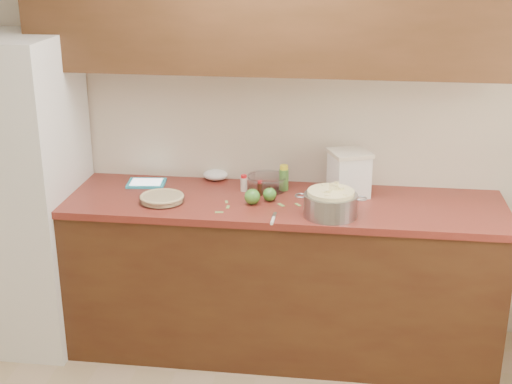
# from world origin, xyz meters

# --- Properties ---
(room_shell) EXTENTS (3.60, 3.60, 3.60)m
(room_shell) POSITION_xyz_m (0.00, 0.00, 1.30)
(room_shell) COLOR tan
(room_shell) RESTS_ON ground
(counter_run) EXTENTS (2.64, 0.68, 0.92)m
(counter_run) POSITION_xyz_m (0.00, 1.48, 0.46)
(counter_run) COLOR #472914
(counter_run) RESTS_ON ground
(upper_cabinets) EXTENTS (2.60, 0.34, 0.70)m
(upper_cabinets) POSITION_xyz_m (0.00, 1.63, 1.95)
(upper_cabinets) COLOR #4F2D18
(upper_cabinets) RESTS_ON room_shell
(fridge) EXTENTS (0.70, 0.70, 1.80)m
(fridge) POSITION_xyz_m (-1.44, 1.44, 0.90)
(fridge) COLOR white
(fridge) RESTS_ON ground
(pie) EXTENTS (0.25, 0.25, 0.04)m
(pie) POSITION_xyz_m (-0.55, 1.36, 0.94)
(pie) COLOR silver
(pie) RESTS_ON counter_run
(colander) EXTENTS (0.37, 0.28, 0.14)m
(colander) POSITION_xyz_m (0.37, 1.28, 0.99)
(colander) COLOR gray
(colander) RESTS_ON counter_run
(flour_canister) EXTENTS (0.27, 0.27, 0.26)m
(flour_canister) POSITION_xyz_m (0.46, 1.61, 1.05)
(flour_canister) COLOR white
(flour_canister) RESTS_ON counter_run
(tablet) EXTENTS (0.23, 0.19, 0.02)m
(tablet) POSITION_xyz_m (-0.71, 1.64, 0.93)
(tablet) COLOR #2AAECD
(tablet) RESTS_ON counter_run
(paring_knife) EXTENTS (0.02, 0.18, 0.02)m
(paring_knife) POSITION_xyz_m (0.08, 1.17, 0.93)
(paring_knife) COLOR gray
(paring_knife) RESTS_ON counter_run
(lemon_bottle) EXTENTS (0.05, 0.05, 0.15)m
(lemon_bottle) POSITION_xyz_m (0.09, 1.65, 0.99)
(lemon_bottle) COLOR #4C8C38
(lemon_bottle) RESTS_ON counter_run
(cinnamon_shaker) EXTENTS (0.04, 0.04, 0.10)m
(cinnamon_shaker) POSITION_xyz_m (-0.13, 1.60, 0.97)
(cinnamon_shaker) COLOR beige
(cinnamon_shaker) RESTS_ON counter_run
(vanilla_bottle) EXTENTS (0.03, 0.03, 0.09)m
(vanilla_bottle) POSITION_xyz_m (-0.03, 1.54, 0.96)
(vanilla_bottle) COLOR black
(vanilla_bottle) RESTS_ON counter_run
(mixing_bowl) EXTENTS (0.23, 0.23, 0.09)m
(mixing_bowl) POSITION_xyz_m (-0.00, 1.64, 0.97)
(mixing_bowl) COLOR silver
(mixing_bowl) RESTS_ON counter_run
(paper_towel) EXTENTS (0.17, 0.15, 0.06)m
(paper_towel) POSITION_xyz_m (-0.33, 1.77, 0.95)
(paper_towel) COLOR white
(paper_towel) RESTS_ON counter_run
(apple_left) EXTENTS (0.09, 0.09, 0.10)m
(apple_left) POSITION_xyz_m (-0.05, 1.39, 0.96)
(apple_left) COLOR #448E2F
(apple_left) RESTS_ON counter_run
(apple_center) EXTENTS (0.08, 0.08, 0.09)m
(apple_center) POSITION_xyz_m (0.03, 1.46, 0.96)
(apple_center) COLOR #448E2F
(apple_center) RESTS_ON counter_run
(peel_a) EXTENTS (0.02, 0.04, 0.00)m
(peel_a) POSITION_xyz_m (-0.18, 1.33, 0.92)
(peel_a) COLOR #87AF55
(peel_a) RESTS_ON counter_run
(peel_b) EXTENTS (0.05, 0.02, 0.00)m
(peel_b) POSITION_xyz_m (-0.21, 1.25, 0.92)
(peel_b) COLOR #87AF55
(peel_b) RESTS_ON counter_run
(peel_c) EXTENTS (0.05, 0.05, 0.00)m
(peel_c) POSITION_xyz_m (0.10, 1.40, 0.92)
(peel_c) COLOR #87AF55
(peel_c) RESTS_ON counter_run
(peel_d) EXTENTS (0.02, 0.04, 0.00)m
(peel_d) POSITION_xyz_m (-0.20, 1.41, 0.92)
(peel_d) COLOR #87AF55
(peel_d) RESTS_ON counter_run
(peel_e) EXTENTS (0.04, 0.05, 0.00)m
(peel_e) POSITION_xyz_m (0.19, 1.41, 0.92)
(peel_e) COLOR #87AF55
(peel_e) RESTS_ON counter_run
(peel_f) EXTENTS (0.03, 0.04, 0.00)m
(peel_f) POSITION_xyz_m (-0.04, 1.41, 0.92)
(peel_f) COLOR #87AF55
(peel_f) RESTS_ON counter_run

